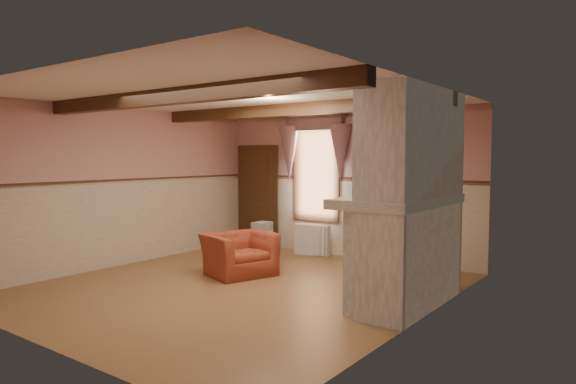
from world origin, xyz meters
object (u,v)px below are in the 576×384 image
Objects in this scene: mantel_clock at (418,186)px; armchair at (239,254)px; side_table at (262,249)px; oil_lamp at (407,185)px; bowl at (403,192)px; radiator at (312,240)px.

armchair is at bearing -167.32° from mantel_clock.
side_table is 1.96× the size of oil_lamp.
oil_lamp is at bearing -90.00° from mantel_clock.
bowl reaches higher than armchair.
side_table is 1.26m from radiator.
radiator is (0.02, 2.12, -0.04)m from armchair.
radiator is 2.50× the size of oil_lamp.
armchair is 2.12m from radiator.
bowl is (3.03, -0.76, 1.19)m from side_table.
mantel_clock is at bearing -39.51° from radiator.
radiator is 2.92× the size of mantel_clock.
side_table is (-0.25, 0.89, -0.07)m from armchair.
bowl is at bearing -90.00° from oil_lamp.
mantel_clock is at bearing 90.00° from oil_lamp.
oil_lamp is (3.03, -0.64, 1.29)m from side_table.
bowl is 0.15m from oil_lamp.
oil_lamp is at bearing -11.97° from side_table.
armchair reaches higher than radiator.
armchair is 0.93m from side_table.
armchair is 3.05m from oil_lamp.
side_table is 3.34m from bowl.
oil_lamp is (2.76, -1.87, 1.26)m from radiator.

